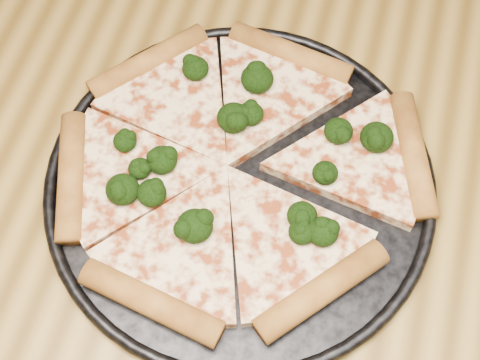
# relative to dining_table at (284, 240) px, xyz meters

# --- Properties ---
(dining_table) EXTENTS (1.20, 0.90, 0.75)m
(dining_table) POSITION_rel_dining_table_xyz_m (0.00, 0.00, 0.00)
(dining_table) COLOR olive
(dining_table) RESTS_ON ground
(pizza_pan) EXTENTS (0.38, 0.38, 0.02)m
(pizza_pan) POSITION_rel_dining_table_xyz_m (-0.05, 0.01, 0.10)
(pizza_pan) COLOR black
(pizza_pan) RESTS_ON dining_table
(pizza) EXTENTS (0.39, 0.35, 0.03)m
(pizza) POSITION_rel_dining_table_xyz_m (-0.06, 0.02, 0.11)
(pizza) COLOR #F6D497
(pizza) RESTS_ON pizza_pan
(broccoli_florets) EXTENTS (0.27, 0.21, 0.03)m
(broccoli_florets) POSITION_rel_dining_table_xyz_m (-0.06, 0.02, 0.12)
(broccoli_florets) COLOR black
(broccoli_florets) RESTS_ON pizza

